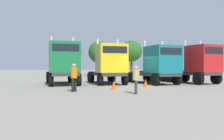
# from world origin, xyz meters

# --- Properties ---
(ground) EXTENTS (200.00, 200.00, 0.00)m
(ground) POSITION_xyz_m (0.00, 0.00, 0.00)
(ground) COLOR gray
(semi_truck_green) EXTENTS (3.03, 6.61, 4.24)m
(semi_truck_green) POSITION_xyz_m (-6.01, 1.96, 1.90)
(semi_truck_green) COLOR #333338
(semi_truck_green) RESTS_ON ground
(semi_truck_yellow) EXTENTS (2.75, 6.38, 4.14)m
(semi_truck_yellow) POSITION_xyz_m (-1.95, 1.97, 1.83)
(semi_truck_yellow) COLOR #333338
(semi_truck_yellow) RESTS_ON ground
(semi_truck_teal) EXTENTS (3.43, 6.70, 4.01)m
(semi_truck_teal) POSITION_xyz_m (2.36, 0.93, 1.80)
(semi_truck_teal) COLOR #333338
(semi_truck_teal) RESTS_ON ground
(semi_truck_red) EXTENTS (3.76, 6.70, 4.14)m
(semi_truck_red) POSITION_xyz_m (6.28, 0.83, 1.85)
(semi_truck_red) COLOR #333338
(semi_truck_red) RESTS_ON ground
(visitor_in_hivis) EXTENTS (0.56, 0.56, 1.80)m
(visitor_in_hivis) POSITION_xyz_m (-5.51, -3.61, 1.05)
(visitor_in_hivis) COLOR black
(visitor_in_hivis) RESTS_ON ground
(visitor_with_camera) EXTENTS (0.50, 0.50, 1.66)m
(visitor_with_camera) POSITION_xyz_m (-2.08, -5.68, 0.96)
(visitor_with_camera) COLOR #373737
(visitor_with_camera) RESTS_ON ground
(traffic_cone_near) EXTENTS (0.36, 0.36, 0.63)m
(traffic_cone_near) POSITION_xyz_m (-2.67, -2.66, 0.31)
(traffic_cone_near) COLOR #F2590C
(traffic_cone_near) RESTS_ON ground
(traffic_cone_far) EXTENTS (0.36, 0.36, 0.66)m
(traffic_cone_far) POSITION_xyz_m (0.19, -1.50, 0.33)
(traffic_cone_far) COLOR #F2590C
(traffic_cone_far) RESTS_ON ground
(oak_far_left) EXTENTS (3.73, 3.73, 5.82)m
(oak_far_left) POSITION_xyz_m (-4.37, 20.11, 3.93)
(oak_far_left) COLOR #4C3823
(oak_far_left) RESTS_ON ground
(oak_far_centre) EXTENTS (3.95, 3.95, 6.13)m
(oak_far_centre) POSITION_xyz_m (0.86, 22.15, 4.15)
(oak_far_centre) COLOR #4C3823
(oak_far_centre) RESTS_ON ground
(oak_far_right) EXTENTS (3.72, 3.72, 6.19)m
(oak_far_right) POSITION_xyz_m (6.25, 20.39, 4.31)
(oak_far_right) COLOR #4C3823
(oak_far_right) RESTS_ON ground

